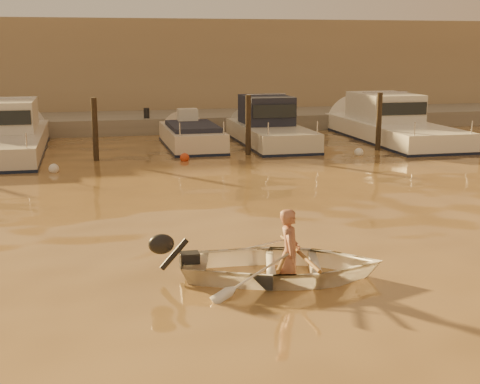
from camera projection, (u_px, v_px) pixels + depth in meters
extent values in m
plane|color=olive|center=(138.00, 343.00, 8.27)|extent=(160.00, 160.00, 0.00)
imported|color=white|center=(283.00, 265.00, 10.56)|extent=(3.60, 2.94, 0.65)
imported|color=#A36651|center=(290.00, 253.00, 10.52)|extent=(0.45, 0.58, 1.42)
cylinder|color=brown|center=(299.00, 252.00, 10.51)|extent=(0.12, 2.10, 0.13)
cylinder|color=brown|center=(286.00, 252.00, 10.51)|extent=(0.90, 1.95, 0.13)
cylinder|color=#2D2319|center=(95.00, 133.00, 21.15)|extent=(0.18, 0.18, 2.20)
cylinder|color=#2D2319|center=(248.00, 128.00, 22.26)|extent=(0.18, 0.18, 2.20)
cylinder|color=#2D2319|center=(379.00, 124.00, 23.30)|extent=(0.18, 0.18, 2.20)
sphere|color=silver|center=(54.00, 169.00, 19.36)|extent=(0.30, 0.30, 0.30)
sphere|color=red|center=(185.00, 158.00, 21.27)|extent=(0.30, 0.30, 0.30)
sphere|color=silver|center=(359.00, 152.00, 22.32)|extent=(0.30, 0.30, 0.30)
cube|color=gray|center=(97.00, 127.00, 28.68)|extent=(52.00, 4.00, 1.00)
cube|color=#9E8466|center=(92.00, 70.00, 33.43)|extent=(46.00, 7.00, 4.80)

